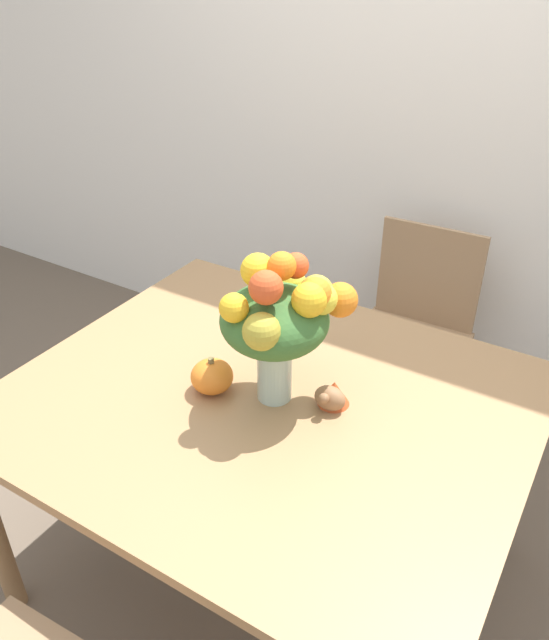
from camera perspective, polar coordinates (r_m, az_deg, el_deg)
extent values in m
plane|color=brown|center=(2.22, -0.52, -21.97)|extent=(12.00, 12.00, 0.00)
cube|color=white|center=(2.49, 15.56, 20.46)|extent=(8.00, 0.06, 2.70)
cube|color=#9E754C|center=(1.70, -0.64, -7.40)|extent=(1.35, 1.14, 0.03)
cylinder|color=#9E754C|center=(2.54, -6.34, -3.02)|extent=(0.06, 0.06, 0.71)
cylinder|color=#9E754C|center=(2.17, 21.41, -12.59)|extent=(0.06, 0.06, 0.71)
cylinder|color=#B2CCBC|center=(1.63, 0.00, -4.42)|extent=(0.09, 0.09, 0.19)
cylinder|color=silver|center=(1.66, 0.00, -5.93)|extent=(0.08, 0.08, 0.08)
cylinder|color=#38662D|center=(1.60, 0.56, -3.55)|extent=(0.01, 0.01, 0.24)
cylinder|color=#38662D|center=(1.62, 0.50, -3.11)|extent=(0.00, 0.01, 0.24)
cylinder|color=#38662D|center=(1.62, -0.25, -3.01)|extent=(0.01, 0.00, 0.24)
cylinder|color=#38662D|center=(1.61, -0.66, -3.38)|extent=(0.01, 0.01, 0.24)
cylinder|color=#38662D|center=(1.60, -0.15, -3.72)|extent=(0.00, 0.01, 0.24)
ellipsoid|color=#38662D|center=(1.55, 0.00, 0.00)|extent=(0.28, 0.28, 0.17)
sphere|color=#D64C23|center=(1.43, -0.79, 2.99)|extent=(0.08, 0.08, 0.08)
sphere|color=yellow|center=(1.62, 1.38, 3.30)|extent=(0.09, 0.09, 0.09)
sphere|color=#D64C23|center=(1.52, 1.96, 4.99)|extent=(0.06, 0.06, 0.06)
sphere|color=yellow|center=(1.51, -1.53, 4.56)|extent=(0.09, 0.09, 0.09)
sphere|color=yellow|center=(1.50, 4.31, 1.94)|extent=(0.08, 0.08, 0.08)
sphere|color=orange|center=(1.58, 6.04, 1.84)|extent=(0.09, 0.09, 0.09)
sphere|color=#AD9E33|center=(1.51, 3.85, 2.56)|extent=(0.09, 0.09, 0.09)
sphere|color=#AD9E33|center=(1.44, -1.18, -1.07)|extent=(0.09, 0.09, 0.09)
sphere|color=orange|center=(1.48, 0.67, 4.96)|extent=(0.07, 0.07, 0.07)
sphere|color=yellow|center=(1.46, -3.73, 1.12)|extent=(0.07, 0.07, 0.07)
sphere|color=orange|center=(1.49, 3.75, 2.36)|extent=(0.08, 0.08, 0.08)
sphere|color=yellow|center=(1.47, 3.19, 1.85)|extent=(0.09, 0.09, 0.09)
ellipsoid|color=orange|center=(1.69, -5.73, -5.15)|extent=(0.12, 0.12, 0.09)
cylinder|color=brown|center=(1.66, -5.82, -3.79)|extent=(0.02, 0.02, 0.02)
ellipsoid|color=#936642|center=(1.64, 5.09, -7.12)|extent=(0.09, 0.06, 0.07)
cone|color=#C64C23|center=(1.65, 5.46, -6.63)|extent=(0.09, 0.09, 0.07)
sphere|color=#936642|center=(1.60, 4.55, -7.15)|extent=(0.03, 0.03, 0.03)
cube|color=#9E7A56|center=(2.43, 11.83, -2.40)|extent=(0.43, 0.43, 0.02)
cylinder|color=#9E7A56|center=(2.48, 6.19, -7.70)|extent=(0.04, 0.04, 0.45)
cylinder|color=#9E7A56|center=(2.40, 13.67, -10.11)|extent=(0.04, 0.04, 0.45)
cylinder|color=#9E7A56|center=(2.74, 9.17, -3.72)|extent=(0.04, 0.04, 0.45)
cylinder|color=#9E7A56|center=(2.67, 15.97, -5.75)|extent=(0.04, 0.04, 0.45)
cube|color=#9E7A56|center=(2.49, 13.93, 3.96)|extent=(0.40, 0.03, 0.41)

